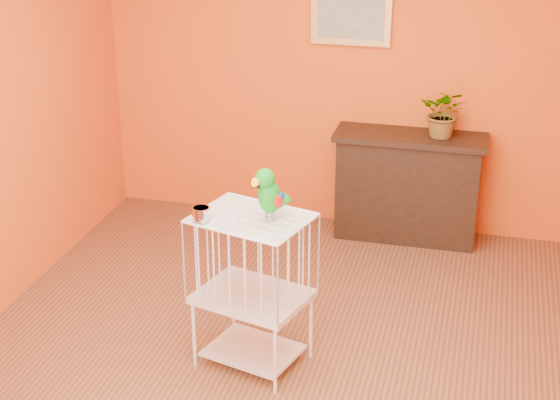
# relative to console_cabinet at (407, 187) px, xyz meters

# --- Properties ---
(ground) EXTENTS (4.50, 4.50, 0.00)m
(ground) POSITION_rel_console_cabinet_xyz_m (-0.52, -2.04, -0.44)
(ground) COLOR brown
(ground) RESTS_ON ground
(room_shell) EXTENTS (4.50, 4.50, 4.50)m
(room_shell) POSITION_rel_console_cabinet_xyz_m (-0.52, -2.04, 1.15)
(room_shell) COLOR #DC4D14
(room_shell) RESTS_ON ground
(console_cabinet) EXTENTS (1.17, 0.42, 0.87)m
(console_cabinet) POSITION_rel_console_cabinet_xyz_m (0.00, 0.00, 0.00)
(console_cabinet) COLOR black
(console_cabinet) RESTS_ON ground
(potted_plant) EXTENTS (0.40, 0.43, 0.30)m
(potted_plant) POSITION_rel_console_cabinet_xyz_m (0.24, 0.01, 0.58)
(potted_plant) COLOR #26722D
(potted_plant) RESTS_ON console_cabinet
(framed_picture) EXTENTS (0.62, 0.04, 0.50)m
(framed_picture) POSITION_rel_console_cabinet_xyz_m (-0.52, 0.17, 1.31)
(framed_picture) COLOR #BE8843
(framed_picture) RESTS_ON room_shell
(birdcage) EXTENTS (0.74, 0.64, 0.97)m
(birdcage) POSITION_rel_console_cabinet_xyz_m (-0.69, -2.02, 0.07)
(birdcage) COLOR silver
(birdcage) RESTS_ON ground
(feed_cup) EXTENTS (0.11, 0.11, 0.07)m
(feed_cup) POSITION_rel_console_cabinet_xyz_m (-0.96, -2.14, 0.58)
(feed_cup) COLOR silver
(feed_cup) RESTS_ON birdcage
(parrot) EXTENTS (0.20, 0.28, 0.32)m
(parrot) POSITION_rel_console_cabinet_xyz_m (-0.58, -2.03, 0.70)
(parrot) COLOR #59544C
(parrot) RESTS_ON birdcage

